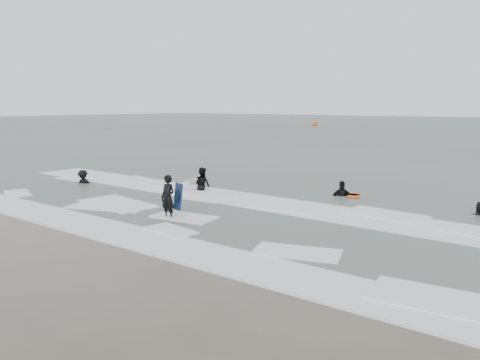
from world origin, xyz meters
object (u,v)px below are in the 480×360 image
Objects in this scene: surfer_wading at (203,192)px; surfer_right_near at (342,197)px; surfer_centre at (168,220)px; surfer_breaker at (83,184)px; buoy at (315,124)px.

surfer_wading is 0.92× the size of surfer_right_near.
surfer_centre is 9.41m from surfer_breaker.
buoy is at bearing 83.07° from surfer_breaker.
surfer_centre is 8.35m from surfer_right_near.
surfer_centre is 1.00× the size of buoy.
surfer_wading is at bearing -65.16° from buoy.
surfer_right_near is 71.94m from buoy.
buoy reaches higher than surfer_right_near.
surfer_wading is 1.07× the size of surfer_breaker.
buoy is at bearing -55.20° from surfer_wading.
surfer_right_near is at bearing -59.97° from buoy.
surfer_breaker is 0.86× the size of surfer_right_near.
surfer_right_near is at bearing 67.42° from surfer_centre.
surfer_right_near reaches higher than surfer_wading.
surfer_centre is at bearing 129.85° from surfer_wading.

